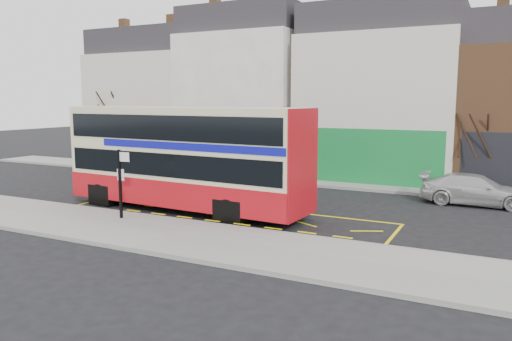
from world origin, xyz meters
The scene contains 15 objects.
ground centered at (0.00, 0.00, 0.00)m, with size 120.00×120.00×0.00m, color black.
pavement centered at (0.00, -2.30, 0.07)m, with size 40.00×4.00×0.15m, color gray.
kerb centered at (0.00, -0.38, 0.07)m, with size 40.00×0.15×0.15m, color gray.
far_pavement centered at (0.00, 11.00, 0.07)m, with size 50.00×3.00×0.15m, color gray.
road_markings centered at (0.00, 1.60, 0.01)m, with size 14.00×3.40×0.01m, color yellow, non-canonical shape.
terrace_far_left centered at (-13.50, 14.99, 4.82)m, with size 8.00×8.01×10.80m.
terrace_left centered at (-5.50, 14.99, 5.32)m, with size 8.00×8.01×11.80m.
terrace_green_shop centered at (3.50, 14.99, 5.07)m, with size 9.00×8.01×11.30m.
double_decker_bus centered at (-1.89, 1.48, 2.36)m, with size 11.36×3.22×4.48m.
bus_stop_post centered at (-3.00, -1.32, 1.80)m, with size 0.68×0.12×2.72m.
car_silver centered at (-9.77, 9.52, 0.66)m, with size 1.57×3.90×1.33m, color #9B9A9E.
car_grey centered at (-3.32, 9.25, 0.71)m, with size 1.51×4.33×1.43m, color #43484C.
car_white centered at (9.29, 8.41, 0.70)m, with size 1.97×4.84×1.40m, color silver.
street_tree_left centered at (-15.32, 11.59, 4.69)m, with size 3.18×3.18×6.88m.
street_tree_right centered at (8.92, 11.18, 3.59)m, with size 2.44×2.44×5.27m.
Camera 1 is at (10.35, -16.16, 4.80)m, focal length 35.00 mm.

